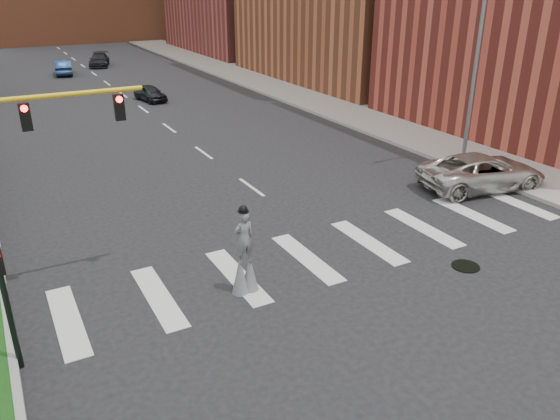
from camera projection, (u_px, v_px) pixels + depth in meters
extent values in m
plane|color=black|center=(355.00, 262.00, 18.21)|extent=(160.00, 160.00, 0.00)
cube|color=gray|center=(300.00, 94.00, 43.86)|extent=(5.00, 90.00, 0.18)
cylinder|color=black|center=(466.00, 266.00, 17.89)|extent=(0.90, 0.90, 0.04)
cylinder|color=slate|center=(475.00, 74.00, 26.10)|extent=(0.20, 0.20, 9.00)
cylinder|color=gold|center=(46.00, 96.00, 14.69)|extent=(5.20, 0.14, 0.14)
cube|color=black|center=(25.00, 117.00, 14.62)|extent=(0.28, 0.18, 0.75)
cylinder|color=#FF0C0C|center=(24.00, 109.00, 14.44)|extent=(0.18, 0.06, 0.18)
cube|color=black|center=(119.00, 107.00, 15.71)|extent=(0.28, 0.18, 0.75)
cylinder|color=#FF0C0C|center=(119.00, 99.00, 15.53)|extent=(0.18, 0.06, 0.18)
cylinder|color=black|center=(10.00, 315.00, 12.71)|extent=(0.14, 0.14, 3.00)
cylinder|color=#301D13|center=(250.00, 276.00, 16.41)|extent=(0.07, 0.07, 0.95)
cylinder|color=#301D13|center=(240.00, 279.00, 16.26)|extent=(0.07, 0.07, 0.95)
cone|color=slate|center=(250.00, 273.00, 16.36)|extent=(0.52, 0.52, 1.19)
cone|color=slate|center=(240.00, 275.00, 16.22)|extent=(0.52, 0.52, 1.19)
imported|color=slate|center=(244.00, 238.00, 15.82)|extent=(0.62, 0.41, 1.67)
sphere|color=black|center=(243.00, 210.00, 15.47)|extent=(0.26, 0.26, 0.26)
cylinder|color=black|center=(243.00, 211.00, 15.49)|extent=(0.34, 0.34, 0.02)
cube|color=yellow|center=(241.00, 222.00, 15.75)|extent=(0.22, 0.05, 0.10)
imported|color=#B6B4AC|center=(482.00, 172.00, 24.26)|extent=(6.06, 3.64, 1.57)
imported|color=black|center=(150.00, 93.00, 41.70)|extent=(2.03, 3.71, 1.20)
imported|color=navy|center=(63.00, 67.00, 52.87)|extent=(1.97, 4.44, 1.42)
imported|color=black|center=(99.00, 60.00, 57.98)|extent=(3.05, 4.90, 1.33)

